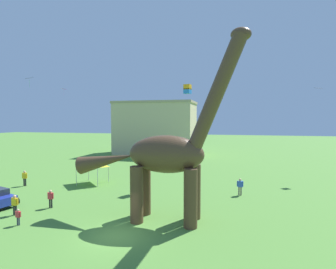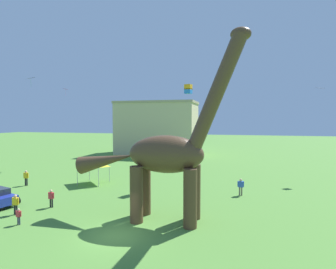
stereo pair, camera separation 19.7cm
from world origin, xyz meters
TOP-DOWN VIEW (x-y plane):
  - ground_plane at (0.00, 0.00)m, footprint 240.00×240.00m
  - dinosaur_sculpture at (2.44, 3.44)m, footprint 13.30×2.82m
  - person_far_spectator at (-7.59, -0.03)m, footprint 0.45×0.20m
  - person_watching_child at (-7.86, 3.88)m, footprint 0.58×0.26m
  - person_vendor_side at (-15.81, 9.84)m, footprint 0.66×0.29m
  - person_near_flyer at (8.07, 11.77)m, footprint 0.63×0.28m
  - person_photographer at (-9.45, 1.65)m, footprint 0.61×0.27m
  - festival_canopy_tent at (-8.80, 12.72)m, footprint 3.15×3.15m
  - kite_high_right at (-19.79, 23.30)m, footprint 0.97×1.13m
  - kite_drifting at (-15.58, 10.73)m, footprint 1.09×0.98m
  - kite_apex at (18.04, 23.35)m, footprint 1.17×1.12m
  - kite_trailing at (1.96, 16.02)m, footprint 0.91×0.91m
  - background_building_block at (-9.59, 41.81)m, footprint 17.35×9.62m

SIDE VIEW (x-z plane):
  - ground_plane at x=0.00m, z-range 0.00..0.00m
  - person_far_spectator at x=-7.59m, z-range 0.13..1.31m
  - person_watching_child at x=-7.86m, z-range 0.16..1.71m
  - person_photographer at x=-9.45m, z-range 0.17..1.79m
  - person_near_flyer at x=8.07m, z-range 0.18..1.87m
  - person_vendor_side at x=-15.81m, z-range 0.19..1.95m
  - festival_canopy_tent at x=-8.80m, z-range 1.04..4.04m
  - dinosaur_sculpture at x=2.44m, z-range -1.92..11.97m
  - background_building_block at x=-9.59m, z-range 0.01..11.54m
  - kite_trailing at x=1.96m, z-range 10.67..11.76m
  - kite_apex at x=18.04m, z-range 11.63..11.78m
  - kite_drifting at x=-15.58m, z-range 11.80..12.93m
  - kite_high_right at x=-19.79m, z-range 12.01..13.18m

